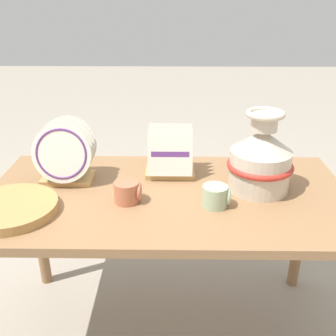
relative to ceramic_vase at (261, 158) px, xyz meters
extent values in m
plane|color=gray|center=(-0.37, -0.04, -0.86)|extent=(14.00, 14.00, 0.00)
cube|color=olive|center=(-0.37, -0.04, -0.15)|extent=(1.45, 0.75, 0.03)
cylinder|color=olive|center=(-1.04, 0.28, -0.52)|extent=(0.06, 0.06, 0.69)
cylinder|color=olive|center=(0.31, 0.28, -0.52)|extent=(0.06, 0.06, 0.69)
cylinder|color=beige|center=(0.00, 0.00, -0.05)|extent=(0.24, 0.24, 0.17)
cone|color=beige|center=(0.00, 0.00, 0.07)|extent=(0.24, 0.24, 0.08)
cylinder|color=beige|center=(0.00, 0.00, 0.15)|extent=(0.10, 0.10, 0.07)
torus|color=beige|center=(0.00, 0.00, 0.18)|extent=(0.15, 0.15, 0.02)
torus|color=#B72D23|center=(0.00, 0.00, -0.03)|extent=(0.26, 0.26, 0.02)
cube|color=tan|center=(-0.79, 0.06, -0.12)|extent=(0.21, 0.13, 0.02)
cylinder|color=tan|center=(-0.87, 0.12, -0.07)|extent=(0.01, 0.01, 0.08)
cylinder|color=tan|center=(-0.72, 0.12, -0.07)|extent=(0.01, 0.01, 0.08)
cylinder|color=silver|center=(-0.79, 0.01, 0.01)|extent=(0.24, 0.06, 0.24)
torus|color=#5B3375|center=(-0.79, 0.01, 0.01)|extent=(0.21, 0.06, 0.20)
cylinder|color=silver|center=(-0.79, 0.05, 0.01)|extent=(0.24, 0.06, 0.24)
cylinder|color=silver|center=(-0.79, 0.08, 0.01)|extent=(0.24, 0.06, 0.24)
cylinder|color=silver|center=(-0.79, 0.12, 0.01)|extent=(0.24, 0.06, 0.24)
cube|color=tan|center=(-0.36, 0.13, -0.12)|extent=(0.21, 0.13, 0.02)
cylinder|color=tan|center=(-0.43, 0.19, -0.07)|extent=(0.01, 0.01, 0.08)
cylinder|color=tan|center=(-0.28, 0.19, -0.07)|extent=(0.01, 0.01, 0.08)
cube|color=silver|center=(-0.36, 0.08, -0.02)|extent=(0.19, 0.05, 0.18)
cube|color=silver|center=(-0.36, 0.11, -0.02)|extent=(0.19, 0.05, 0.18)
cube|color=silver|center=(-0.36, 0.15, -0.02)|extent=(0.19, 0.05, 0.18)
cube|color=silver|center=(-0.36, 0.19, -0.02)|extent=(0.19, 0.05, 0.18)
cube|color=#5B3375|center=(-0.36, 0.07, -0.02)|extent=(0.16, 0.01, 0.02)
cylinder|color=#AD7F47|center=(-0.93, -0.20, -0.13)|extent=(0.33, 0.33, 0.01)
cylinder|color=#AD7F47|center=(-0.93, -0.20, -0.12)|extent=(0.33, 0.33, 0.01)
cylinder|color=#AD7F47|center=(-0.93, -0.20, -0.11)|extent=(0.33, 0.33, 0.01)
cylinder|color=#AD7F47|center=(-0.93, -0.20, -0.10)|extent=(0.33, 0.33, 0.01)
cylinder|color=#B76647|center=(-0.52, -0.12, -0.09)|extent=(0.10, 0.10, 0.08)
torus|color=#B76647|center=(-0.47, -0.12, -0.09)|extent=(0.02, 0.07, 0.07)
cylinder|color=#9EB28E|center=(-0.19, -0.14, -0.09)|extent=(0.10, 0.10, 0.08)
torus|color=#9EB28E|center=(-0.14, -0.14, -0.09)|extent=(0.02, 0.07, 0.07)
camera|label=1|loc=(-0.34, -1.43, 0.61)|focal=42.00mm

